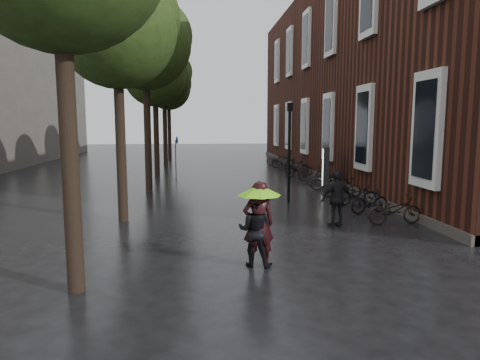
{
  "coord_description": "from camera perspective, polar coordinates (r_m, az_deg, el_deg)",
  "views": [
    {
      "loc": [
        -1.68,
        -7.12,
        3.2
      ],
      "look_at": [
        -0.32,
        6.16,
        1.42
      ],
      "focal_mm": 32.0,
      "sensor_mm": 36.0,
      "label": 1
    }
  ],
  "objects": [
    {
      "name": "parked_bicycles",
      "position": [
        22.86,
        10.03,
        0.59
      ],
      "size": [
        2.08,
        19.96,
        0.97
      ],
      "color": "black",
      "rests_on": "ground"
    },
    {
      "name": "brick_building",
      "position": [
        29.36,
        19.1,
        12.65
      ],
      "size": [
        10.2,
        33.2,
        12.0
      ],
      "color": "#38160F",
      "rests_on": "ground"
    },
    {
      "name": "lamp_post",
      "position": [
        17.23,
        6.59,
        4.97
      ],
      "size": [
        0.21,
        0.21,
        4.0
      ],
      "rotation": [
        0.0,
        0.0,
        -0.11
      ],
      "color": "black",
      "rests_on": "ground"
    },
    {
      "name": "street_trees",
      "position": [
        23.36,
        -11.9,
        15.16
      ],
      "size": [
        4.33,
        34.03,
        8.91
      ],
      "color": "black",
      "rests_on": "ground"
    },
    {
      "name": "lime_umbrella",
      "position": [
        9.38,
        2.55,
        -1.32
      ],
      "size": [
        0.99,
        0.99,
        1.46
      ],
      "rotation": [
        0.0,
        0.0,
        0.1
      ],
      "color": "black",
      "rests_on": "ground"
    },
    {
      "name": "person_burgundy",
      "position": [
        9.56,
        2.47,
        -5.89
      ],
      "size": [
        0.75,
        0.53,
        1.94
      ],
      "primitive_type": "imported",
      "rotation": [
        0.0,
        0.0,
        3.24
      ],
      "color": "black",
      "rests_on": "ground"
    },
    {
      "name": "cycle_sign",
      "position": [
        25.59,
        -8.49,
        3.93
      ],
      "size": [
        0.13,
        0.44,
        2.42
      ],
      "rotation": [
        0.0,
        0.0,
        0.3
      ],
      "color": "#262628",
      "rests_on": "ground"
    },
    {
      "name": "pedestrian_walking",
      "position": [
        13.55,
        12.81,
        -2.45
      ],
      "size": [
        1.1,
        0.63,
        1.76
      ],
      "primitive_type": "imported",
      "rotation": [
        0.0,
        0.0,
        3.35
      ],
      "color": "black",
      "rests_on": "ground"
    },
    {
      "name": "person_black",
      "position": [
        9.64,
        2.05,
        -6.73
      ],
      "size": [
        0.96,
        0.85,
        1.63
      ],
      "primitive_type": "imported",
      "rotation": [
        0.0,
        0.0,
        2.8
      ],
      "color": "black",
      "rests_on": "ground"
    },
    {
      "name": "ground",
      "position": [
        7.98,
        7.09,
        -16.1
      ],
      "size": [
        120.0,
        120.0,
        0.0
      ],
      "primitive_type": "plane",
      "color": "black"
    },
    {
      "name": "ad_lightbox",
      "position": [
        21.04,
        11.36,
        1.57
      ],
      "size": [
        0.31,
        1.38,
        2.08
      ],
      "rotation": [
        0.0,
        0.0,
        -0.28
      ],
      "color": "black",
      "rests_on": "ground"
    }
  ]
}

